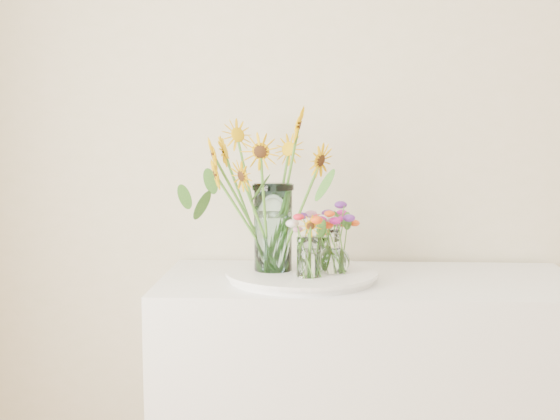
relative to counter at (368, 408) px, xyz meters
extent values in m
cube|color=white|center=(0.00, 0.00, 0.00)|extent=(1.40, 0.60, 0.90)
cylinder|color=white|center=(-0.23, -0.03, 0.46)|extent=(0.48, 0.48, 0.02)
cylinder|color=#A6D2D1|center=(-0.32, -0.02, 0.62)|extent=(0.15, 0.15, 0.29)
cylinder|color=white|center=(-0.21, -0.12, 0.54)|extent=(0.09, 0.09, 0.13)
cylinder|color=white|center=(-0.15, 0.05, 0.53)|extent=(0.06, 0.06, 0.11)
camera|label=1|loc=(-0.19, -2.31, 0.95)|focal=45.00mm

